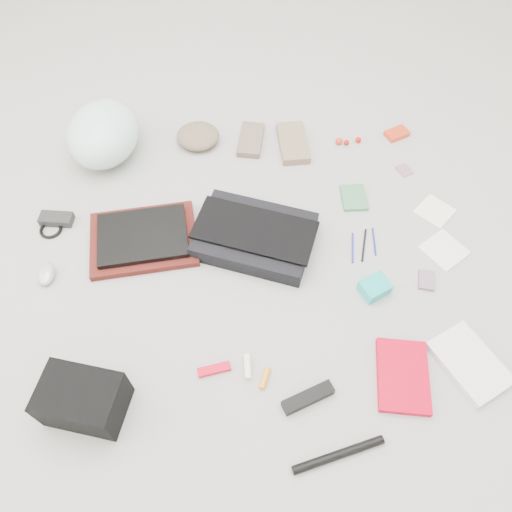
{
  "coord_description": "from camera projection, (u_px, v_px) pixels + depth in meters",
  "views": [
    {
      "loc": [
        -0.09,
        -0.94,
        1.48
      ],
      "look_at": [
        0.0,
        0.0,
        0.05
      ],
      "focal_mm": 35.0,
      "sensor_mm": 36.0,
      "label": 1
    }
  ],
  "objects": [
    {
      "name": "ground_plane",
      "position": [
        256.0,
        264.0,
        1.76
      ],
      "size": [
        4.0,
        4.0,
        0.0
      ],
      "primitive_type": "plane",
      "color": "gray"
    },
    {
      "name": "messenger_bag",
      "position": [
        255.0,
        236.0,
        1.78
      ],
      "size": [
        0.48,
        0.42,
        0.07
      ],
      "primitive_type": "cube",
      "rotation": [
        0.0,
        0.0,
        -0.39
      ],
      "color": "black",
      "rests_on": "ground_plane"
    },
    {
      "name": "bag_flap",
      "position": [
        255.0,
        230.0,
        1.75
      ],
      "size": [
        0.47,
        0.34,
        0.01
      ],
      "primitive_type": "cube",
      "rotation": [
        0.0,
        0.0,
        -0.39
      ],
      "color": "black",
      "rests_on": "messenger_bag"
    },
    {
      "name": "laptop_sleeve",
      "position": [
        144.0,
        239.0,
        1.8
      ],
      "size": [
        0.4,
        0.31,
        0.03
      ],
      "primitive_type": "cube",
      "rotation": [
        0.0,
        0.0,
        0.07
      ],
      "color": "#4B140F",
      "rests_on": "ground_plane"
    },
    {
      "name": "laptop",
      "position": [
        142.0,
        235.0,
        1.78
      ],
      "size": [
        0.33,
        0.25,
        0.02
      ],
      "primitive_type": "cube",
      "rotation": [
        0.0,
        0.0,
        0.07
      ],
      "color": "black",
      "rests_on": "laptop_sleeve"
    },
    {
      "name": "bike_helmet",
      "position": [
        103.0,
        134.0,
        1.97
      ],
      "size": [
        0.34,
        0.39,
        0.21
      ],
      "primitive_type": "ellipsoid",
      "rotation": [
        0.0,
        0.0,
        -0.2
      ],
      "color": "silver",
      "rests_on": "ground_plane"
    },
    {
      "name": "beanie",
      "position": [
        198.0,
        136.0,
        2.07
      ],
      "size": [
        0.21,
        0.21,
        0.06
      ],
      "primitive_type": "ellipsoid",
      "rotation": [
        0.0,
        0.0,
        -0.26
      ],
      "color": "brown",
      "rests_on": "ground_plane"
    },
    {
      "name": "mitten_left",
      "position": [
        251.0,
        140.0,
        2.08
      ],
      "size": [
        0.13,
        0.2,
        0.03
      ],
      "primitive_type": "cube",
      "rotation": [
        0.0,
        0.0,
        -0.22
      ],
      "color": "brown",
      "rests_on": "ground_plane"
    },
    {
      "name": "mitten_right",
      "position": [
        293.0,
        143.0,
        2.06
      ],
      "size": [
        0.11,
        0.22,
        0.03
      ],
      "primitive_type": "cube",
      "rotation": [
        0.0,
        0.0,
        0.01
      ],
      "color": "#836B54",
      "rests_on": "ground_plane"
    },
    {
      "name": "power_brick",
      "position": [
        56.0,
        219.0,
        1.85
      ],
      "size": [
        0.13,
        0.07,
        0.03
      ],
      "primitive_type": "cube",
      "rotation": [
        0.0,
        0.0,
        -0.17
      ],
      "color": "black",
      "rests_on": "ground_plane"
    },
    {
      "name": "cable_coil",
      "position": [
        51.0,
        229.0,
        1.83
      ],
      "size": [
        0.08,
        0.08,
        0.01
      ],
      "primitive_type": "torus",
      "rotation": [
        0.0,
        0.0,
        -0.0
      ],
      "color": "black",
      "rests_on": "ground_plane"
    },
    {
      "name": "mouse",
      "position": [
        46.0,
        274.0,
        1.71
      ],
      "size": [
        0.06,
        0.09,
        0.04
      ],
      "primitive_type": "ellipsoid",
      "rotation": [
        0.0,
        0.0,
        -0.01
      ],
      "color": "#A5A3B1",
      "rests_on": "ground_plane"
    },
    {
      "name": "camera_bag",
      "position": [
        83.0,
        400.0,
        1.42
      ],
      "size": [
        0.26,
        0.22,
        0.15
      ],
      "primitive_type": "cube",
      "rotation": [
        0.0,
        0.0,
        -0.31
      ],
      "color": "black",
      "rests_on": "ground_plane"
    },
    {
      "name": "multitool",
      "position": [
        214.0,
        369.0,
        1.54
      ],
      "size": [
        0.1,
        0.04,
        0.02
      ],
      "primitive_type": "cube",
      "rotation": [
        0.0,
        0.0,
        0.15
      ],
      "color": "#BE0417",
      "rests_on": "ground_plane"
    },
    {
      "name": "toiletry_tube_white",
      "position": [
        247.0,
        367.0,
        1.54
      ],
      "size": [
        0.03,
        0.08,
        0.02
      ],
      "primitive_type": "cylinder",
      "rotation": [
        1.57,
        0.0,
        -0.04
      ],
      "color": "silver",
      "rests_on": "ground_plane"
    },
    {
      "name": "toiletry_tube_orange",
      "position": [
        265.0,
        378.0,
        1.52
      ],
      "size": [
        0.04,
        0.07,
        0.02
      ],
      "primitive_type": "cylinder",
      "rotation": [
        1.57,
        0.0,
        -0.4
      ],
      "color": "orange",
      "rests_on": "ground_plane"
    },
    {
      "name": "u_lock",
      "position": [
        308.0,
        398.0,
        1.48
      ],
      "size": [
        0.16,
        0.09,
        0.03
      ],
      "primitive_type": "cube",
      "rotation": [
        0.0,
        0.0,
        0.34
      ],
      "color": "black",
      "rests_on": "ground_plane"
    },
    {
      "name": "bike_pump",
      "position": [
        338.0,
        455.0,
        1.39
      ],
      "size": [
        0.27,
        0.08,
        0.03
      ],
      "primitive_type": "cylinder",
      "rotation": [
        0.0,
        1.57,
        0.21
      ],
      "color": "black",
      "rests_on": "ground_plane"
    },
    {
      "name": "book_red",
      "position": [
        403.0,
        376.0,
        1.52
      ],
      "size": [
        0.2,
        0.26,
        0.02
      ],
      "primitive_type": "cube",
      "rotation": [
        0.0,
        0.0,
        -0.2
      ],
      "color": "red",
      "rests_on": "ground_plane"
    },
    {
      "name": "book_white",
      "position": [
        470.0,
        363.0,
        1.54
      ],
      "size": [
        0.24,
        0.28,
        0.02
      ],
      "primitive_type": "cube",
      "rotation": [
        0.0,
        0.0,
        0.43
      ],
      "color": "silver",
      "rests_on": "ground_plane"
    },
    {
      "name": "notepad",
      "position": [
        354.0,
        198.0,
        1.91
      ],
      "size": [
        0.1,
        0.13,
        0.01
      ],
      "primitive_type": "cube",
      "rotation": [
        0.0,
        0.0,
        -0.04
      ],
      "color": "#3C7445",
      "rests_on": "ground_plane"
    },
    {
      "name": "pen_blue",
      "position": [
        353.0,
        248.0,
        1.79
      ],
      "size": [
        0.03,
        0.13,
        0.01
      ],
      "primitive_type": "cylinder",
      "rotation": [
        1.57,
        0.0,
        -0.2
      ],
      "color": "#242195",
      "rests_on": "ground_plane"
    },
    {
      "name": "pen_black",
      "position": [
        364.0,
        245.0,
        1.8
      ],
      "size": [
        0.05,
        0.14,
        0.01
      ],
      "primitive_type": "cylinder",
      "rotation": [
        1.57,
        0.0,
        -0.31
      ],
      "color": "black",
      "rests_on": "ground_plane"
    },
    {
      "name": "pen_navy",
      "position": [
        374.0,
        241.0,
        1.81
      ],
      "size": [
        0.02,
        0.12,
        0.01
      ],
      "primitive_type": "cylinder",
      "rotation": [
        1.57,
        0.0,
        -0.13
      ],
      "color": "navy",
      "rests_on": "ground_plane"
    },
    {
      "name": "accordion_wallet",
      "position": [
        375.0,
        287.0,
        1.68
      ],
      "size": [
        0.11,
        0.11,
        0.05
      ],
      "primitive_type": "cube",
      "rotation": [
        0.0,
        0.0,
        0.42
      ],
      "color": "#15B4B1",
      "rests_on": "ground_plane"
    },
    {
      "name": "card_deck",
      "position": [
        426.0,
        280.0,
        1.71
      ],
      "size": [
        0.07,
        0.09,
        0.01
      ],
      "primitive_type": "cube",
      "rotation": [
        0.0,
        0.0,
        -0.3
      ],
      "color": "gray",
      "rests_on": "ground_plane"
    },
    {
      "name": "napkin_top",
      "position": [
        435.0,
        211.0,
        1.88
      ],
      "size": [
        0.17,
        0.17,
        0.01
      ],
      "primitive_type": "cube",
      "rotation": [
        0.0,
        0.0,
        0.72
      ],
      "color": "silver",
      "rests_on": "ground_plane"
    },
    {
      "name": "napkin_bottom",
      "position": [
        444.0,
        250.0,
        1.78
      ],
      "size": [
        0.18,
        0.18,
        0.01
      ],
      "primitive_type": "cube",
      "rotation": [
        0.0,
        0.0,
        0.55
      ],
      "color": "silver",
      "rests_on": "ground_plane"
    },
    {
      "name": "lollipop_a",
      "position": [
        339.0,
        141.0,
        2.07
      ],
      "size": [
        0.04,
        0.04,
        0.03
      ],
      "primitive_type": "sphere",
      "rotation": [
        0.0,
        0.0,
        -0.25
      ],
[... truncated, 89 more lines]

